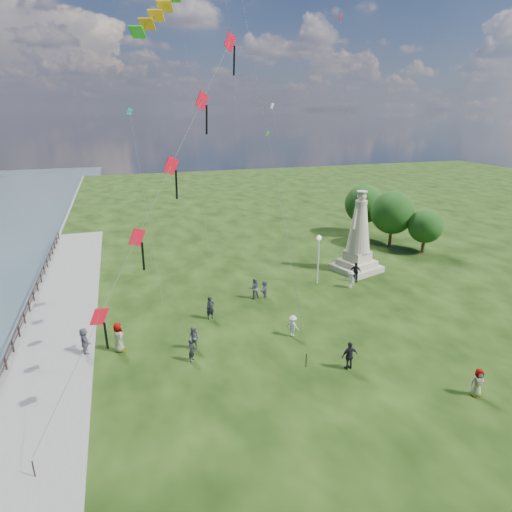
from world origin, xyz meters
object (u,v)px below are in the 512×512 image
object	(u,v)px
person_11	(265,289)
person_6	(210,308)
person_3	(350,356)
person_4	(478,383)
person_2	(293,326)
person_9	(355,272)
lamppost	(319,249)
person_8	(351,280)
person_5	(85,342)
person_0	(192,350)
person_10	(118,337)
statue	(358,242)
person_7	(254,288)
person_1	(194,338)

from	to	relation	value
person_11	person_6	bearing A→B (deg)	-33.99
person_3	person_4	world-z (taller)	person_3
person_2	person_9	bearing A→B (deg)	-90.41
person_2	person_3	xyz separation A→B (m)	(1.66, -4.64, 0.14)
lamppost	person_8	xyz separation A→B (m)	(2.30, -1.72, -2.41)
person_3	person_5	size ratio (longest dim) A/B	1.05
person_5	person_9	world-z (taller)	person_9
person_0	person_10	world-z (taller)	person_10
person_6	lamppost	bearing A→B (deg)	6.16
statue	person_7	bearing A→B (deg)	177.66
person_1	person_3	distance (m)	9.63
person_10	person_3	bearing A→B (deg)	-133.22
person_4	person_7	world-z (taller)	person_7
person_1	person_5	size ratio (longest dim) A/B	0.94
person_1	person_4	size ratio (longest dim) A/B	0.99
person_6	person_11	xyz separation A→B (m)	(4.94, 2.26, -0.12)
person_7	person_9	bearing A→B (deg)	-167.66
lamppost	person_8	bearing A→B (deg)	-36.81
person_6	statue	bearing A→B (deg)	6.26
statue	person_9	world-z (taller)	statue
person_1	person_2	xyz separation A→B (m)	(6.61, -0.30, -0.05)
statue	person_4	bearing A→B (deg)	-118.91
person_11	person_0	bearing A→B (deg)	-12.93
statue	lamppost	size ratio (longest dim) A/B	1.73
person_0	person_4	size ratio (longest dim) A/B	0.90
person_2	person_11	size ratio (longest dim) A/B	0.98
statue	person_1	size ratio (longest dim) A/B	4.78
person_3	person_8	xyz separation A→B (m)	(6.23, 10.76, -0.13)
person_3	person_4	bearing A→B (deg)	138.05
person_1	person_7	distance (m)	8.70
person_7	person_2	bearing A→B (deg)	103.62
person_7	person_0	bearing A→B (deg)	58.23
person_4	person_7	xyz separation A→B (m)	(-7.46, 15.51, 0.08)
person_4	person_10	distance (m)	20.84
person_4	person_8	bearing A→B (deg)	99.65
person_2	person_8	world-z (taller)	person_8
person_8	person_11	xyz separation A→B (m)	(-7.67, 0.27, -0.00)
statue	person_4	world-z (taller)	statue
statue	person_5	distance (m)	25.01
person_0	person_11	bearing A→B (deg)	-7.66
lamppost	person_0	bearing A→B (deg)	-144.96
lamppost	person_6	bearing A→B (deg)	-160.19
person_2	lamppost	bearing A→B (deg)	-74.70
person_9	person_10	world-z (taller)	person_10
statue	person_2	size ratio (longest dim) A/B	5.12
statue	person_8	world-z (taller)	statue
person_2	person_0	bearing A→B (deg)	58.62
statue	person_1	xyz separation A→B (m)	(-17.14, -9.36, -2.07)
person_4	person_7	distance (m)	17.22
person_5	person_6	xyz separation A→B (m)	(8.42, 2.27, 0.03)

